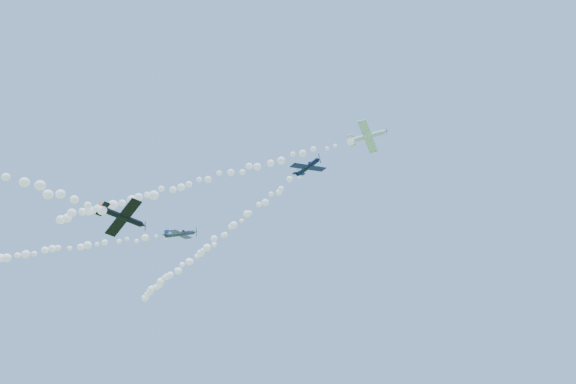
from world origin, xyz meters
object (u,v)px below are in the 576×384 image
Objects in this scene: plane_white at (368,136)px; plane_navy at (308,167)px; plane_black at (123,217)px; plane_grey at (180,234)px.

plane_navy is at bearing -176.77° from plane_white.
plane_white is 41.25m from plane_black.
plane_white is 0.95× the size of plane_black.
plane_navy reaches higher than plane_grey.
plane_navy is 28.22m from plane_grey.
plane_white is at bearing -37.46° from plane_black.
plane_navy is (-10.38, -2.51, -3.67)m from plane_white.
plane_black is at bearing -84.99° from plane_grey.
plane_white reaches higher than plane_navy.
plane_white is at bearing 34.69° from plane_navy.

